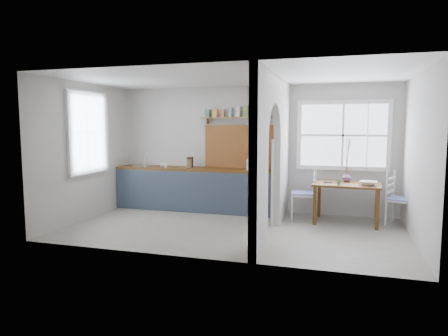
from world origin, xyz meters
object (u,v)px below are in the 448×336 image
(dining_table, at_px, (346,203))
(vase, at_px, (346,177))
(chair_right, at_px, (402,199))
(kettle, at_px, (250,164))
(chair_left, at_px, (303,193))

(dining_table, bearing_deg, vase, 96.53)
(vase, bearing_deg, dining_table, -87.24)
(chair_right, bearing_deg, vase, 105.26)
(chair_right, relative_size, vase, 5.42)
(kettle, height_order, vase, kettle)
(kettle, bearing_deg, chair_right, 10.75)
(dining_table, height_order, chair_left, chair_left)
(dining_table, bearing_deg, kettle, 175.78)
(dining_table, relative_size, chair_right, 1.21)
(kettle, bearing_deg, chair_left, 6.05)
(dining_table, distance_m, chair_right, 0.95)
(dining_table, relative_size, vase, 6.57)
(chair_left, distance_m, chair_right, 1.74)
(dining_table, distance_m, chair_left, 0.81)
(dining_table, distance_m, kettle, 2.00)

